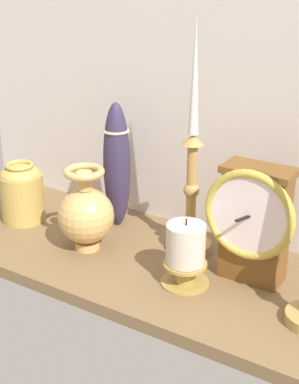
# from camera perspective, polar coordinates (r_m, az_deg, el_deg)

# --- Properties ---
(ground_plane) EXTENTS (1.00, 0.36, 0.02)m
(ground_plane) POSITION_cam_1_polar(r_m,az_deg,el_deg) (1.11, 1.19, -7.57)
(ground_plane) COLOR brown
(back_wall) EXTENTS (1.20, 0.02, 0.65)m
(back_wall) POSITION_cam_1_polar(r_m,az_deg,el_deg) (1.14, 6.25, 11.34)
(back_wall) COLOR silver
(back_wall) RESTS_ON ground_plane
(mantel_clock) EXTENTS (0.16, 0.10, 0.22)m
(mantel_clock) POSITION_cam_1_polar(r_m,az_deg,el_deg) (1.01, 10.39, -2.93)
(mantel_clock) COLOR brown
(mantel_clock) RESTS_ON ground_plane
(candlestick_tall_center) EXTENTS (0.09, 0.09, 0.46)m
(candlestick_tall_center) POSITION_cam_1_polar(r_m,az_deg,el_deg) (1.09, 4.23, 0.77)
(candlestick_tall_center) COLOR #B38749
(candlestick_tall_center) RESTS_ON ground_plane
(brass_vase_bulbous) EXTENTS (0.11, 0.11, 0.17)m
(brass_vase_bulbous) POSITION_cam_1_polar(r_m,az_deg,el_deg) (1.13, -6.38, -2.12)
(brass_vase_bulbous) COLOR tan
(brass_vase_bulbous) RESTS_ON ground_plane
(brass_vase_jar) EXTENTS (0.09, 0.09, 0.13)m
(brass_vase_jar) POSITION_cam_1_polar(r_m,az_deg,el_deg) (1.28, -12.70, 0.09)
(brass_vase_jar) COLOR tan
(brass_vase_jar) RESTS_ON ground_plane
(pillar_candle_front) EXTENTS (0.09, 0.09, 0.13)m
(pillar_candle_front) POSITION_cam_1_polar(r_m,az_deg,el_deg) (1.01, 3.62, -6.10)
(pillar_candle_front) COLOR #A88A41
(pillar_candle_front) RESTS_ON ground_plane
(tall_ceramic_vase) EXTENTS (0.06, 0.06, 0.27)m
(tall_ceramic_vase) POSITION_cam_1_polar(r_m,az_deg,el_deg) (1.20, -3.28, 2.71)
(tall_ceramic_vase) COLOR #322946
(tall_ceramic_vase) RESTS_ON ground_plane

